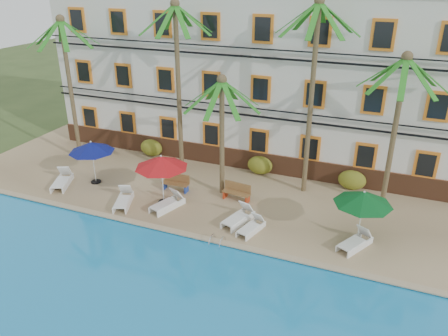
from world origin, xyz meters
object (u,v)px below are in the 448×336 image
at_px(palm_c, 222,119).
at_px(lounger_e, 251,227).
at_px(palm_a, 68,72).
at_px(palm_b, 178,69).
at_px(umbrella_green, 363,199).
at_px(bench_left, 176,182).
at_px(lounger_d, 239,217).
at_px(lounger_c, 168,203).
at_px(bench_right, 237,192).
at_px(palm_e, 398,112).
at_px(umbrella_red, 161,162).
at_px(palm_d, 313,77).
at_px(lounger_b, 123,199).
at_px(umbrella_blue, 91,147).
at_px(pool_ladder, 217,243).
at_px(lounger_a, 62,180).
at_px(lounger_f, 355,242).

bearing_deg(palm_c, lounger_e, -48.56).
bearing_deg(palm_c, palm_a, 174.62).
relative_size(palm_b, umbrella_green, 3.84).
relative_size(umbrella_green, bench_left, 1.67).
relative_size(palm_c, lounger_d, 3.16).
bearing_deg(umbrella_green, lounger_c, -176.62).
bearing_deg(palm_c, bench_left, -164.15).
bearing_deg(lounger_c, bench_right, 36.37).
relative_size(palm_c, palm_e, 0.82).
distance_m(umbrella_red, bench_left, 2.41).
distance_m(umbrella_red, umbrella_green, 9.72).
bearing_deg(lounger_d, bench_left, 156.57).
bearing_deg(palm_d, palm_a, -176.41).
height_order(palm_d, lounger_b, palm_d).
relative_size(palm_e, umbrella_green, 3.08).
bearing_deg(palm_d, umbrella_blue, -162.93).
relative_size(palm_e, bench_right, 5.06).
relative_size(bench_right, pool_ladder, 2.07).
bearing_deg(umbrella_blue, lounger_c, -11.37).
xyz_separation_m(lounger_b, lounger_e, (6.91, 0.07, -0.04)).
relative_size(lounger_a, lounger_f, 1.10).
xyz_separation_m(umbrella_red, lounger_b, (-1.83, -0.92, -2.02)).
xyz_separation_m(palm_a, lounger_a, (1.60, -3.55, -5.24)).
bearing_deg(lounger_e, lounger_c, 174.18).
distance_m(lounger_c, pool_ladder, 4.04).
bearing_deg(umbrella_red, lounger_a, -176.93).
distance_m(lounger_e, pool_ladder, 1.86).
relative_size(lounger_a, bench_right, 1.38).
bearing_deg(bench_left, palm_b, 109.76).
height_order(umbrella_blue, umbrella_green, umbrella_green).
height_order(palm_e, lounger_f, palm_e).
height_order(palm_d, umbrella_red, palm_d).
height_order(palm_b, palm_d, palm_d).
bearing_deg(lounger_d, palm_d, 64.08).
relative_size(palm_c, pool_ladder, 8.65).
bearing_deg(lounger_f, umbrella_green, 85.44).
distance_m(umbrella_blue, lounger_b, 3.82).
height_order(palm_b, lounger_f, palm_b).
bearing_deg(lounger_c, palm_d, 36.96).
bearing_deg(palm_c, lounger_f, -19.43).
xyz_separation_m(palm_a, palm_c, (10.22, -0.96, -1.36)).
xyz_separation_m(umbrella_green, bench_right, (-6.33, 1.61, -1.69)).
bearing_deg(lounger_a, bench_left, 17.04).
height_order(palm_b, lounger_e, palm_b).
relative_size(lounger_b, bench_right, 1.32).
height_order(palm_c, palm_e, palm_e).
bearing_deg(palm_d, pool_ladder, -110.68).
bearing_deg(palm_d, lounger_c, -143.04).
bearing_deg(lounger_b, palm_d, 31.37).
relative_size(lounger_b, lounger_c, 1.00).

